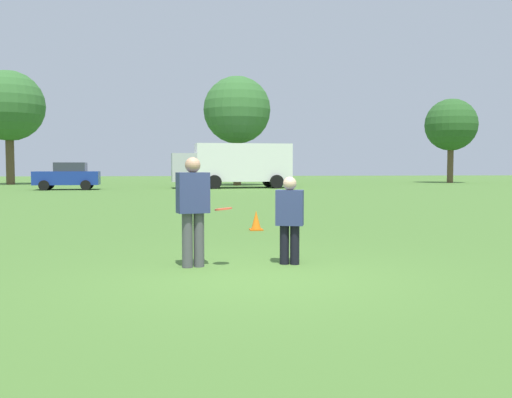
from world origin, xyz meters
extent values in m
plane|color=#47702D|center=(0.00, 0.00, 0.00)|extent=(168.41, 168.41, 0.00)
cylinder|color=#4C4C51|center=(-0.97, 0.76, 0.42)|extent=(0.17, 0.17, 0.84)
cylinder|color=#4C4C51|center=(-0.80, 0.81, 0.42)|extent=(0.17, 0.17, 0.84)
cube|color=navy|center=(-0.88, 0.78, 1.15)|extent=(0.53, 0.38, 0.62)
sphere|color=tan|center=(-0.88, 0.78, 1.58)|extent=(0.24, 0.24, 0.24)
cylinder|color=black|center=(0.72, 0.82, 0.31)|extent=(0.15, 0.15, 0.62)
cylinder|color=black|center=(0.56, 0.87, 0.31)|extent=(0.15, 0.15, 0.62)
cube|color=navy|center=(0.64, 0.84, 0.90)|extent=(0.48, 0.36, 0.56)
sphere|color=#D8AD8C|center=(0.64, 0.84, 1.29)|extent=(0.21, 0.21, 0.21)
cylinder|color=#E54C33|center=(-0.42, 0.71, 0.90)|extent=(0.27, 0.27, 0.06)
cube|color=#D8590C|center=(0.72, 5.65, 0.01)|extent=(0.32, 0.32, 0.03)
cone|color=orange|center=(0.72, 5.65, 0.26)|extent=(0.24, 0.24, 0.45)
cube|color=navy|center=(-8.82, 30.92, 0.78)|extent=(4.30, 2.04, 0.90)
cube|color=#2D333D|center=(-8.57, 30.93, 1.50)|extent=(2.09, 1.75, 0.64)
cylinder|color=black|center=(-10.06, 29.85, 0.33)|extent=(0.67, 0.26, 0.66)
cylinder|color=black|center=(-10.18, 31.84, 0.33)|extent=(0.67, 0.26, 0.66)
cylinder|color=black|center=(-7.46, 30.00, 0.33)|extent=(0.67, 0.26, 0.66)
cylinder|color=black|center=(-7.58, 31.99, 0.33)|extent=(0.67, 0.26, 0.66)
cube|color=white|center=(3.18, 32.55, 1.83)|extent=(6.93, 2.89, 2.70)
cube|color=#B2B2B7|center=(-1.01, 32.30, 1.48)|extent=(1.93, 2.40, 2.00)
cylinder|color=black|center=(1.05, 31.05, 0.48)|extent=(0.97, 0.34, 0.96)
cylinder|color=black|center=(0.89, 33.78, 0.48)|extent=(0.97, 0.34, 0.96)
cylinder|color=black|center=(5.46, 31.31, 0.48)|extent=(0.97, 0.34, 0.96)
cylinder|color=black|center=(5.30, 34.04, 0.48)|extent=(0.97, 0.34, 0.96)
cylinder|color=brown|center=(-15.85, 42.57, 2.09)|extent=(0.70, 0.70, 4.19)
sphere|color=#33662D|center=(-15.85, 42.57, 6.73)|extent=(5.98, 5.98, 5.98)
cylinder|color=brown|center=(3.27, 37.93, 1.91)|extent=(0.64, 0.64, 3.83)
sphere|color=#33662D|center=(3.27, 37.93, 6.15)|extent=(5.47, 5.47, 5.47)
cylinder|color=brown|center=(24.00, 42.62, 1.71)|extent=(0.57, 0.57, 3.42)
sphere|color=#285623|center=(24.00, 42.62, 5.49)|extent=(4.88, 4.88, 4.88)
camera|label=1|loc=(-1.01, -7.88, 1.56)|focal=39.39mm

